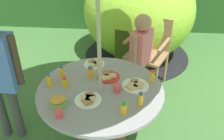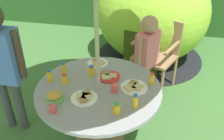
{
  "view_description": "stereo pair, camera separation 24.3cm",
  "coord_description": "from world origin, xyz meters",
  "views": [
    {
      "loc": [
        0.27,
        -1.88,
        2.1
      ],
      "look_at": [
        0.1,
        0.16,
        0.8
      ],
      "focal_mm": 40.3,
      "sensor_mm": 36.0,
      "label": 1
    },
    {
      "loc": [
        0.51,
        -1.85,
        2.1
      ],
      "look_at": [
        0.1,
        0.16,
        0.8
      ],
      "focal_mm": 40.3,
      "sensor_mm": 36.0,
      "label": 2
    }
  ],
  "objects": [
    {
      "name": "garden_table",
      "position": [
        0.0,
        0.0,
        0.53
      ],
      "size": [
        1.19,
        1.19,
        0.69
      ],
      "color": "#93704C",
      "rests_on": "ground_plane"
    },
    {
      "name": "plate_far_right",
      "position": [
        -0.09,
        -0.18,
        0.7
      ],
      "size": [
        0.24,
        0.24,
        0.03
      ],
      "color": "white",
      "rests_on": "garden_table"
    },
    {
      "name": "plate_mid_right",
      "position": [
        0.33,
        0.06,
        0.7
      ],
      "size": [
        0.26,
        0.26,
        0.03
      ],
      "color": "white",
      "rests_on": "garden_table"
    },
    {
      "name": "plate_near_right",
      "position": [
        -0.12,
        0.43,
        0.7
      ],
      "size": [
        0.23,
        0.23,
        0.03
      ],
      "color": "white",
      "rests_on": "garden_table"
    },
    {
      "name": "juice_bottle_mid_left",
      "position": [
        -0.49,
        0.01,
        0.75
      ],
      "size": [
        0.05,
        0.05,
        0.13
      ],
      "color": "yellow",
      "rests_on": "garden_table"
    },
    {
      "name": "juice_bottle_center_front",
      "position": [
        0.23,
        -0.31,
        0.73
      ],
      "size": [
        0.06,
        0.06,
        0.1
      ],
      "color": "yellow",
      "rests_on": "garden_table"
    },
    {
      "name": "dome_tent",
      "position": [
        0.37,
        1.93,
        0.77
      ],
      "size": [
        1.91,
        1.91,
        1.55
      ],
      "rotation": [
        0.0,
        0.0,
        -0.1
      ],
      "color": "#8CC633",
      "rests_on": "ground_plane"
    },
    {
      "name": "wooden_chair",
      "position": [
        0.51,
        1.17,
        0.54
      ],
      "size": [
        0.64,
        0.61,
        0.94
      ],
      "rotation": [
        0.0,
        0.0,
        -0.41
      ],
      "color": "#93704C",
      "rests_on": "ground_plane"
    },
    {
      "name": "cup_near",
      "position": [
        -0.29,
        -0.4,
        0.72
      ],
      "size": [
        0.06,
        0.06,
        0.07
      ],
      "primitive_type": "cylinder",
      "color": "#E04C47",
      "rests_on": "garden_table"
    },
    {
      "name": "plate_back_edge",
      "position": [
        0.05,
        0.19,
        0.7
      ],
      "size": [
        0.22,
        0.22,
        0.03
      ],
      "color": "red",
      "rests_on": "garden_table"
    },
    {
      "name": "juice_bottle_front_edge",
      "position": [
        0.48,
        0.16,
        0.75
      ],
      "size": [
        0.05,
        0.05,
        0.13
      ],
      "color": "yellow",
      "rests_on": "garden_table"
    },
    {
      "name": "juice_bottle_far_left",
      "position": [
        -0.13,
        0.2,
        0.74
      ],
      "size": [
        0.06,
        0.06,
        0.11
      ],
      "color": "yellow",
      "rests_on": "garden_table"
    },
    {
      "name": "juice_bottle_center_back",
      "position": [
        -0.4,
        0.16,
        0.75
      ],
      "size": [
        0.05,
        0.05,
        0.13
      ],
      "color": "yellow",
      "rests_on": "garden_table"
    },
    {
      "name": "ground_plane",
      "position": [
        0.0,
        0.0,
        -0.01
      ],
      "size": [
        10.0,
        10.0,
        0.02
      ],
      "primitive_type": "cube",
      "color": "#3D6B33"
    },
    {
      "name": "snack_bowl",
      "position": [
        -0.33,
        -0.26,
        0.72
      ],
      "size": [
        0.15,
        0.15,
        0.08
      ],
      "color": "#66B259",
      "rests_on": "garden_table"
    },
    {
      "name": "juice_bottle_near_left",
      "position": [
        0.37,
        -0.2,
        0.75
      ],
      "size": [
        0.05,
        0.05,
        0.13
      ],
      "color": "yellow",
      "rests_on": "garden_table"
    },
    {
      "name": "child_in_pink_shirt",
      "position": [
        0.39,
        0.78,
        0.73
      ],
      "size": [
        0.28,
        0.36,
        1.15
      ],
      "rotation": [
        0.0,
        0.0,
        -2.04
      ],
      "color": "brown",
      "rests_on": "ground_plane"
    },
    {
      "name": "cup_far",
      "position": [
        0.16,
        -0.02,
        0.72
      ],
      "size": [
        0.07,
        0.07,
        0.07
      ],
      "primitive_type": "cylinder",
      "color": "#E04C47",
      "rests_on": "garden_table"
    },
    {
      "name": "juice_bottle_spot_a",
      "position": [
        -0.34,
        0.01,
        0.73
      ],
      "size": [
        0.05,
        0.05,
        0.1
      ],
      "color": "yellow",
      "rests_on": "garden_table"
    }
  ]
}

